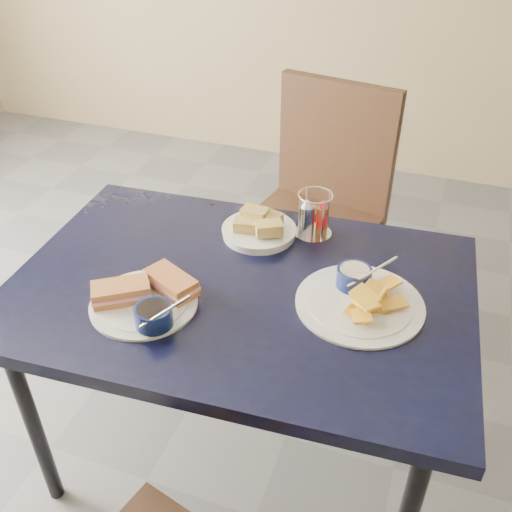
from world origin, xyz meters
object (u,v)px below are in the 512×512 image
(chair_far, at_px, (317,196))
(sandwich_plate, at_px, (147,298))
(plantain_plate, at_px, (359,296))
(bread_basket, at_px, (259,228))
(dining_table, at_px, (240,304))
(condiment_caddy, at_px, (312,217))

(chair_far, distance_m, sandwich_plate, 1.02)
(sandwich_plate, relative_size, plantain_plate, 0.94)
(plantain_plate, xyz_separation_m, bread_basket, (-0.34, 0.20, 0.01))
(plantain_plate, distance_m, bread_basket, 0.39)
(chair_far, bearing_deg, plantain_plate, -69.03)
(dining_table, distance_m, sandwich_plate, 0.26)
(dining_table, bearing_deg, bread_basket, 97.18)
(bread_basket, distance_m, condiment_caddy, 0.16)
(sandwich_plate, height_order, plantain_plate, same)
(bread_basket, height_order, condiment_caddy, condiment_caddy)
(dining_table, relative_size, condiment_caddy, 9.12)
(sandwich_plate, height_order, bread_basket, sandwich_plate)
(sandwich_plate, xyz_separation_m, condiment_caddy, (0.30, 0.45, 0.03))
(dining_table, relative_size, bread_basket, 5.80)
(plantain_plate, xyz_separation_m, condiment_caddy, (-0.19, 0.26, 0.04))
(dining_table, xyz_separation_m, condiment_caddy, (0.11, 0.30, 0.12))
(bread_basket, bearing_deg, chair_far, 86.98)
(condiment_caddy, bearing_deg, dining_table, -110.80)
(chair_far, relative_size, sandwich_plate, 3.32)
(condiment_caddy, bearing_deg, sandwich_plate, -123.26)
(chair_far, xyz_separation_m, bread_basket, (-0.03, -0.59, 0.20))
(dining_table, height_order, chair_far, chair_far)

